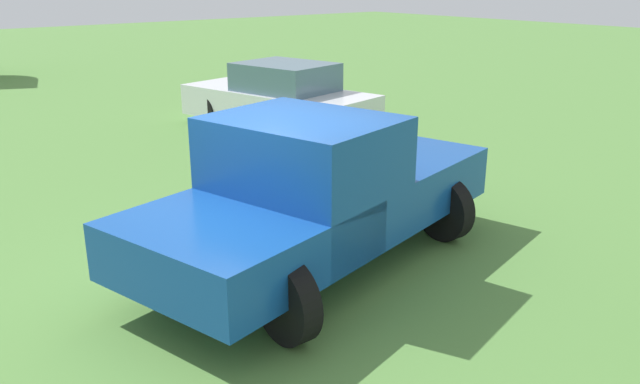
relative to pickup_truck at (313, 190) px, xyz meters
The scene contains 3 objects.
ground_plane 1.23m from the pickup_truck, 104.13° to the right, with size 80.00×80.00×0.00m, color #54843D.
pickup_truck is the anchor object (origin of this frame).
sedan_near 7.23m from the pickup_truck, 147.43° to the left, with size 4.75×2.68×1.49m.
Camera 1 is at (5.70, -3.61, 3.30)m, focal length 36.32 mm.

